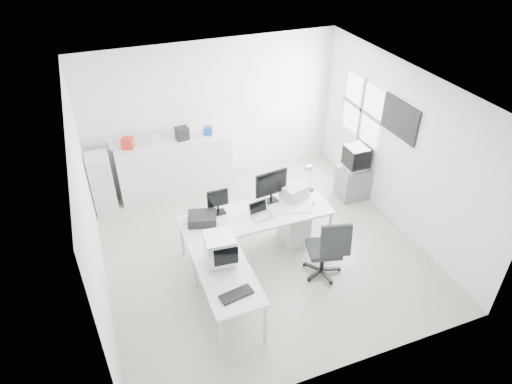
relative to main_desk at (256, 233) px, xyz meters
name	(u,v)px	position (x,y,z in m)	size (l,w,h in m)	color
floor	(260,247)	(0.08, 0.04, -0.38)	(5.00, 5.00, 0.01)	silver
ceiling	(261,89)	(0.08, 0.04, 2.42)	(5.00, 5.00, 0.01)	white
back_wall	(213,112)	(0.08, 2.54, 1.02)	(5.00, 0.02, 2.80)	silver
left_wall	(88,213)	(-2.42, 0.04, 1.02)	(0.02, 5.00, 2.80)	silver
right_wall	(400,148)	(2.58, 0.04, 1.02)	(0.02, 5.00, 2.80)	silver
window	(362,110)	(2.56, 1.24, 1.23)	(0.02, 1.20, 1.10)	white
wall_picture	(400,119)	(2.55, 0.14, 1.52)	(0.04, 0.90, 0.60)	black
main_desk	(256,233)	(0.00, 0.00, 0.00)	(2.40, 0.80, 0.75)	silver
side_desk	(228,294)	(-0.85, -1.10, 0.00)	(0.70, 1.40, 0.75)	silver
drawer_pedestal	(294,225)	(0.70, 0.05, -0.08)	(0.40, 0.50, 0.60)	silver
inkjet_printer	(202,219)	(-0.85, 0.10, 0.45)	(0.43, 0.33, 0.15)	black
lcd_monitor_small	(218,202)	(-0.55, 0.25, 0.59)	(0.34, 0.19, 0.42)	black
lcd_monitor_large	(271,186)	(0.35, 0.25, 0.66)	(0.56, 0.22, 0.58)	black
laptop	(262,211)	(0.05, -0.10, 0.49)	(0.34, 0.35, 0.23)	#B7B7BA
white_keyboard	(298,210)	(0.65, -0.15, 0.38)	(0.45, 0.14, 0.02)	silver
white_mouse	(313,204)	(0.95, -0.10, 0.40)	(0.06, 0.06, 0.06)	silver
laser_printer	(294,192)	(0.75, 0.22, 0.49)	(0.39, 0.33, 0.22)	#B7B7B7
desk_lamp	(311,179)	(1.10, 0.30, 0.61)	(0.16, 0.16, 0.47)	silver
crt_monitor	(220,249)	(-0.85, -0.85, 0.62)	(0.42, 0.42, 0.48)	#B7B7BA
black_keyboard	(236,294)	(-0.85, -1.50, 0.39)	(0.43, 0.17, 0.03)	black
office_chair	(324,246)	(0.76, -0.85, 0.16)	(0.62, 0.62, 1.07)	#25282A
tv_cabinet	(353,182)	(2.30, 0.83, -0.07)	(0.57, 0.46, 0.62)	slate
crt_tv	(356,158)	(2.30, 0.83, 0.47)	(0.50, 0.48, 0.45)	black
sideboard	(175,166)	(-0.81, 2.28, 0.17)	(2.17, 0.54, 1.08)	silver
clutter_box_a	(128,143)	(-1.61, 2.28, 0.81)	(0.20, 0.18, 0.20)	red
clutter_box_b	(156,140)	(-1.11, 2.28, 0.78)	(0.15, 0.13, 0.15)	silver
clutter_box_c	(182,133)	(-0.61, 2.28, 0.83)	(0.23, 0.21, 0.23)	black
clutter_box_d	(208,131)	(-0.11, 2.28, 0.79)	(0.16, 0.14, 0.16)	#1939B5
clutter_bottle	(110,145)	(-1.91, 2.32, 0.82)	(0.07, 0.07, 0.22)	silver
filing_cabinet	(102,183)	(-2.20, 2.09, 0.19)	(0.40, 0.47, 1.14)	silver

